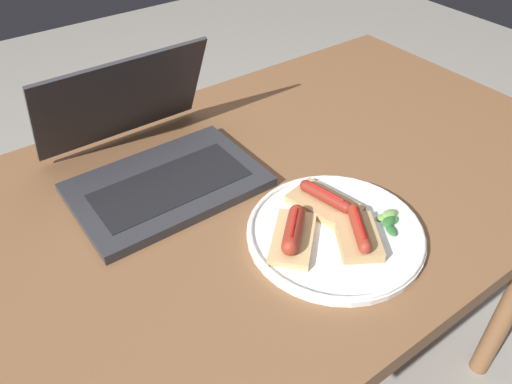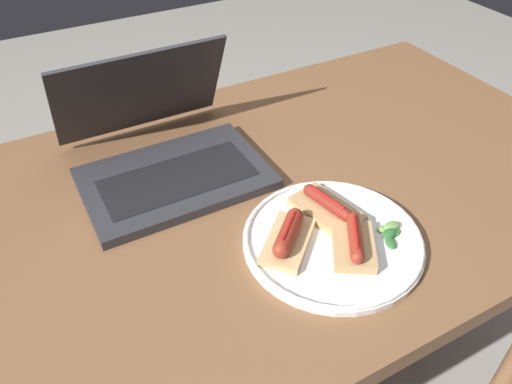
% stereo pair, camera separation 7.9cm
% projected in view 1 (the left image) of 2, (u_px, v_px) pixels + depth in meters
% --- Properties ---
extents(desk, '(1.32, 0.76, 0.77)m').
position_uv_depth(desk, '(262.00, 221.00, 0.96)').
color(desk, brown).
rests_on(desk, ground_plane).
extents(laptop, '(0.33, 0.31, 0.21)m').
position_uv_depth(laptop, '(154.00, 160.00, 0.90)').
color(laptop, '#2D2D33').
rests_on(laptop, desk).
extents(plate, '(0.28, 0.28, 0.02)m').
position_uv_depth(plate, '(335.00, 232.00, 0.80)').
color(plate, white).
rests_on(plate, desk).
extents(sausage_toast_left, '(0.09, 0.13, 0.04)m').
position_uv_depth(sausage_toast_left, '(325.00, 202.00, 0.83)').
color(sausage_toast_left, tan).
rests_on(sausage_toast_left, plate).
extents(sausage_toast_middle, '(0.10, 0.11, 0.04)m').
position_uv_depth(sausage_toast_middle, '(358.00, 234.00, 0.77)').
color(sausage_toast_middle, tan).
rests_on(sausage_toast_middle, plate).
extents(sausage_toast_right, '(0.13, 0.12, 0.04)m').
position_uv_depth(sausage_toast_right, '(293.00, 234.00, 0.77)').
color(sausage_toast_right, tan).
rests_on(sausage_toast_right, plate).
extents(salad_pile, '(0.05, 0.06, 0.01)m').
position_uv_depth(salad_pile, '(389.00, 220.00, 0.81)').
color(salad_pile, '#709E4C').
rests_on(salad_pile, plate).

